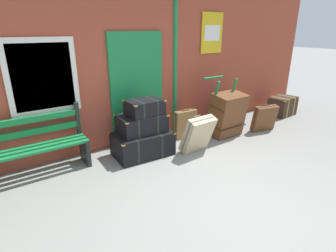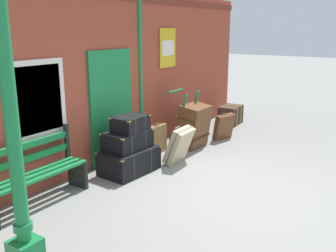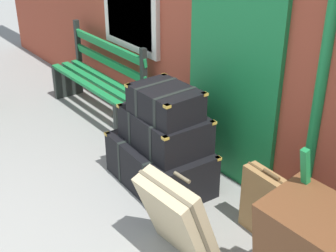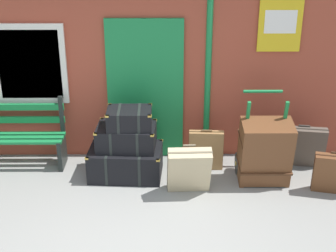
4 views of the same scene
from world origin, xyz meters
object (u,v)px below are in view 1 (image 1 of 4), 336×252
Objects in this scene: platform_bench at (32,148)px; suitcase_caramel at (185,124)px; steamer_trunk_top at (145,107)px; large_brown_trunk at (227,114)px; corner_trunk at (282,106)px; suitcase_tan at (198,134)px; suitcase_olive at (264,118)px; suitcase_charcoal at (231,111)px; steamer_trunk_middle at (142,123)px; porters_trolley at (220,121)px; steamer_trunk_base at (143,144)px.

platform_bench is 2.61× the size of suitcase_caramel.
platform_bench is 1.86m from steamer_trunk_top.
large_brown_trunk is 2.28m from corner_trunk.
suitcase_caramel is at bearing 68.52° from suitcase_tan.
suitcase_olive is (2.71, -0.51, -0.58)m from steamer_trunk_top.
suitcase_caramel is 0.90× the size of suitcase_charcoal.
suitcase_charcoal is (2.52, 0.22, -0.27)m from steamer_trunk_middle.
porters_trolley is at bearing -2.28° from steamer_trunk_middle.
steamer_trunk_base is at bearing 173.72° from large_brown_trunk.
corner_trunk is at bearing -10.56° from suitcase_charcoal.
steamer_trunk_middle is 2.83m from suitcase_olive.
platform_bench is at bearing 178.87° from suitcase_charcoal.
steamer_trunk_top reaches higher than suitcase_caramel.
steamer_trunk_base is 1.46× the size of corner_trunk.
steamer_trunk_middle is 1.91m from porters_trolley.
corner_trunk is at bearing -1.13° from steamer_trunk_middle.
suitcase_caramel is 1.40m from suitcase_charcoal.
steamer_trunk_top is 0.66× the size of large_brown_trunk.
porters_trolley is 1.70× the size of suitcase_tan.
steamer_trunk_middle is 1.39× the size of suitcase_olive.
corner_trunk is at bearing -3.76° from platform_bench.
steamer_trunk_middle is 1.03m from suitcase_tan.
suitcase_charcoal is at bearing 5.80° from steamer_trunk_top.
porters_trolley is at bearing -6.00° from platform_bench.
platform_bench is 1.72× the size of large_brown_trunk.
suitcase_caramel is 3.03m from corner_trunk.
suitcase_charcoal is at bearing 2.20° from suitcase_caramel.
porters_trolley reaches higher than steamer_trunk_top.
large_brown_trunk is at bearing 161.47° from suitcase_olive.
suitcase_olive is (0.88, -0.29, -0.17)m from large_brown_trunk.
suitcase_tan is at bearing 179.64° from suitcase_olive.
porters_trolley is at bearing 151.80° from suitcase_olive.
porters_trolley is 1.66× the size of corner_trunk.
suitcase_olive is at bearing -18.53° from large_brown_trunk.
steamer_trunk_base is 1.74× the size of suitcase_olive.
suitcase_tan is (0.85, -0.53, -0.23)m from steamer_trunk_middle.
steamer_trunk_middle reaches higher than suitcase_olive.
platform_bench is 2.23× the size of corner_trunk.
suitcase_caramel is at bearing 156.51° from suitcase_olive.
steamer_trunk_middle is 0.71× the size of porters_trolley.
platform_bench reaches higher than corner_trunk.
porters_trolley is 1.00m from suitcase_olive.
steamer_trunk_base is 1.13× the size of large_brown_trunk.
suitcase_olive is 0.84× the size of corner_trunk.
suitcase_olive reaches higher than corner_trunk.
porters_trolley is (1.88, -0.07, -0.31)m from steamer_trunk_middle.
steamer_trunk_top reaches higher than suitcase_charcoal.
suitcase_caramel is (1.07, 0.20, -0.58)m from steamer_trunk_top.
porters_trolley is (1.90, -0.03, 0.06)m from steamer_trunk_base.
large_brown_trunk is (3.61, -0.56, 0.02)m from platform_bench.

